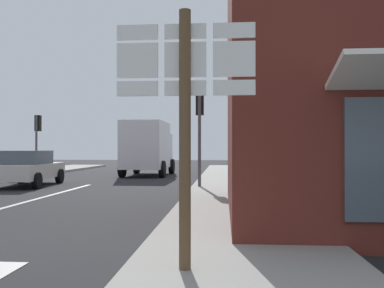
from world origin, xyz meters
TOP-DOWN VIEW (x-y plane):
  - ground_plane at (0.00, 10.00)m, footprint 80.00×80.00m
  - sidewalk_right at (6.03, 8.00)m, footprint 3.02×44.00m
  - lane_centre_stripe at (0.00, 6.00)m, footprint 0.16×12.00m
  - sedan_far at (-2.39, 11.28)m, footprint 2.20×4.31m
  - delivery_truck at (1.37, 18.17)m, footprint 2.58×5.05m
  - route_sign_post at (5.28, -0.48)m, footprint 1.66×0.14m
  - traffic_light_far_left at (-4.82, 17.42)m, footprint 0.30×0.49m
  - traffic_light_near_right at (4.82, 10.34)m, footprint 0.30×0.49m

SIDE VIEW (x-z plane):
  - ground_plane at x=0.00m, z-range 0.00..0.00m
  - lane_centre_stripe at x=0.00m, z-range 0.00..0.01m
  - sidewalk_right at x=6.03m, z-range 0.00..0.14m
  - sedan_far at x=-2.39m, z-range 0.03..1.50m
  - delivery_truck at x=1.37m, z-range 0.13..3.18m
  - route_sign_post at x=5.28m, z-range 0.40..3.60m
  - traffic_light_far_left at x=-4.82m, z-range 0.83..4.27m
  - traffic_light_near_right at x=4.82m, z-range 0.90..4.62m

